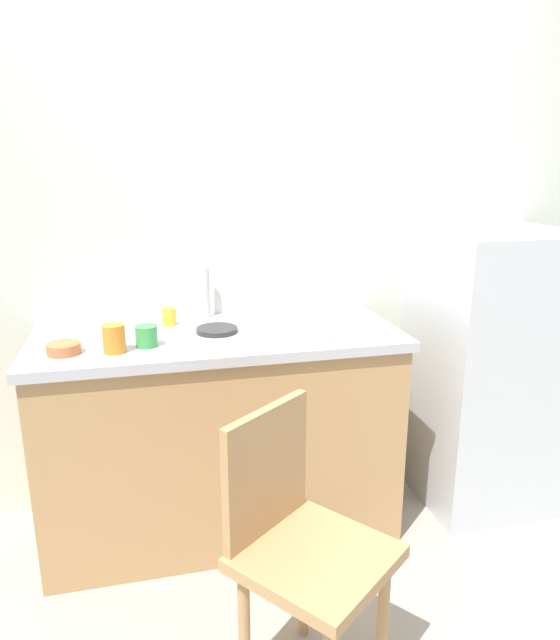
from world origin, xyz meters
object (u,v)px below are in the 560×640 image
(dish_tray, at_px, (288,328))
(cup_yellow, at_px, (169,316))
(cup_green, at_px, (147,336))
(refrigerator, at_px, (488,368))
(terracotta_bowl, at_px, (64,348))
(hotplate, at_px, (217,330))
(chair, at_px, (299,541))
(cup_orange, at_px, (114,339))

(dish_tray, relative_size, cup_yellow, 3.71)
(cup_green, bearing_deg, refrigerator, 3.92)
(refrigerator, relative_size, cup_yellow, 17.08)
(terracotta_bowl, bearing_deg, refrigerator, 3.84)
(cup_yellow, bearing_deg, refrigerator, -6.72)
(hotplate, bearing_deg, terracotta_bowl, -166.41)
(cup_green, bearing_deg, chair, -61.16)
(hotplate, distance_m, cup_yellow, 0.24)
(refrigerator, bearing_deg, hotplate, 179.28)
(hotplate, bearing_deg, cup_yellow, 139.88)
(hotplate, relative_size, cup_orange, 1.60)
(refrigerator, height_order, hotplate, refrigerator)
(dish_tray, xyz_separation_m, terracotta_bowl, (-0.86, -0.05, -0.00))
(chair, height_order, hotplate, hotplate)
(cup_green, bearing_deg, hotplate, 23.39)
(terracotta_bowl, distance_m, cup_orange, 0.19)
(dish_tray, xyz_separation_m, cup_green, (-0.56, -0.03, 0.02))
(terracotta_bowl, relative_size, cup_orange, 1.14)
(dish_tray, distance_m, cup_yellow, 0.52)
(terracotta_bowl, bearing_deg, chair, -45.58)
(hotplate, height_order, cup_yellow, cup_yellow)
(refrigerator, height_order, terracotta_bowl, refrigerator)
(chair, height_order, cup_yellow, cup_yellow)
(chair, xyz_separation_m, hotplate, (-0.12, 0.85, 0.41))
(refrigerator, xyz_separation_m, chair, (-1.15, -0.84, -0.14))
(hotplate, bearing_deg, dish_tray, -17.80)
(refrigerator, height_order, cup_orange, refrigerator)
(hotplate, relative_size, cup_yellow, 2.26)
(cup_green, bearing_deg, cup_yellow, 70.54)
(chair, distance_m, cup_green, 0.95)
(terracotta_bowl, bearing_deg, hotplate, 13.59)
(terracotta_bowl, height_order, hotplate, terracotta_bowl)
(dish_tray, xyz_separation_m, cup_yellow, (-0.46, 0.25, 0.01))
(cup_orange, bearing_deg, cup_green, 21.12)
(dish_tray, bearing_deg, cup_green, -176.66)
(cup_green, relative_size, cup_orange, 0.79)
(hotplate, relative_size, cup_green, 2.04)
(chair, bearing_deg, hotplate, 59.94)
(hotplate, xyz_separation_m, cup_green, (-0.28, -0.12, 0.03))
(hotplate, height_order, cup_green, cup_green)
(terracotta_bowl, xyz_separation_m, cup_green, (0.30, 0.02, 0.02))
(dish_tray, xyz_separation_m, cup_orange, (-0.68, -0.08, 0.03))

